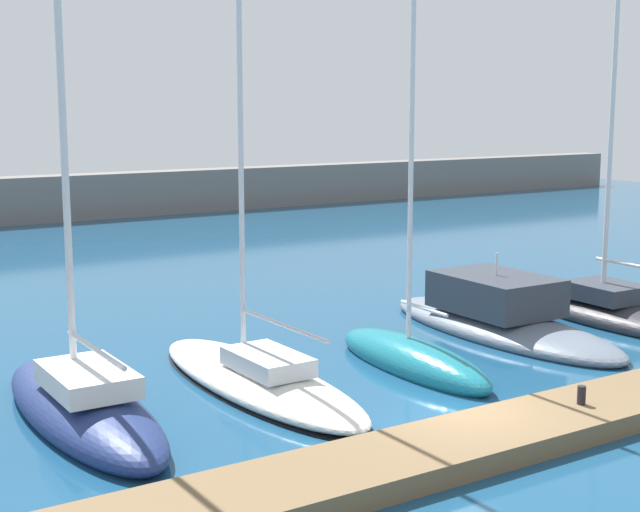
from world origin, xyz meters
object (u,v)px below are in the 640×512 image
at_px(sailboat_navy_second, 82,404).
at_px(sailboat_teal_fourth, 412,357).
at_px(motorboat_slate_fifth, 499,318).
at_px(sailboat_ivory_third, 258,374).
at_px(sailboat_charcoal_sixth, 610,310).
at_px(dock_bollard, 581,395).

relative_size(sailboat_navy_second, sailboat_teal_fourth, 1.10).
relative_size(sailboat_navy_second, motorboat_slate_fifth, 1.42).
distance_m(sailboat_ivory_third, sailboat_charcoal_sixth, 13.95).
bearing_deg(sailboat_charcoal_sixth, motorboat_slate_fifth, 80.48).
xyz_separation_m(sailboat_navy_second, sailboat_teal_fourth, (9.30, -0.71, -0.10)).
height_order(sailboat_teal_fourth, motorboat_slate_fifth, sailboat_teal_fourth).
relative_size(sailboat_charcoal_sixth, dock_bollard, 37.05).
bearing_deg(sailboat_navy_second, sailboat_teal_fourth, -94.01).
relative_size(sailboat_ivory_third, motorboat_slate_fifth, 1.97).
bearing_deg(sailboat_teal_fourth, motorboat_slate_fifth, -68.01).
relative_size(sailboat_teal_fourth, sailboat_charcoal_sixth, 0.80).
xyz_separation_m(sailboat_navy_second, sailboat_ivory_third, (4.74, 0.06, -0.06)).
xyz_separation_m(motorboat_slate_fifth, dock_bollard, (-4.58, -7.54, 0.22)).
height_order(motorboat_slate_fifth, dock_bollard, motorboat_slate_fifth).
xyz_separation_m(sailboat_teal_fourth, dock_bollard, (0.46, -5.76, 0.36)).
bearing_deg(motorboat_slate_fifth, sailboat_teal_fourth, 110.36).
height_order(sailboat_teal_fourth, sailboat_charcoal_sixth, sailboat_charcoal_sixth).
height_order(motorboat_slate_fifth, sailboat_charcoal_sixth, sailboat_charcoal_sixth).
distance_m(motorboat_slate_fifth, sailboat_charcoal_sixth, 4.44).
height_order(sailboat_navy_second, dock_bollard, sailboat_navy_second).
xyz_separation_m(sailboat_ivory_third, motorboat_slate_fifth, (9.60, 1.02, 0.10)).
bearing_deg(sailboat_ivory_third, motorboat_slate_fifth, -84.83).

